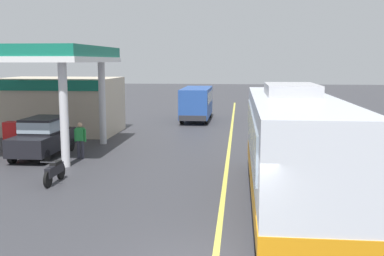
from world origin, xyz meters
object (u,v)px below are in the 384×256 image
Objects in this scene: coach_bus_main at (293,150)px; car_at_pump at (43,135)px; motorcycle_parked_forecourt at (55,171)px; pedestrian_near_pump at (80,138)px; minibus_opposing_lane at (197,101)px.

car_at_pump is at bearing 149.85° from coach_bus_main.
motorcycle_parked_forecourt is (2.39, -4.56, -0.57)m from car_at_pump.
pedestrian_near_pump is at bearing -8.25° from car_at_pump.
minibus_opposing_lane reaches higher than pedestrian_near_pump.
coach_bus_main is 2.63× the size of car_at_pump.
minibus_opposing_lane is 18.70m from motorcycle_parked_forecourt.
car_at_pump is 1.88m from pedestrian_near_pump.
coach_bus_main is 6.13× the size of motorcycle_parked_forecourt.
motorcycle_parked_forecourt is at bearing -100.76° from minibus_opposing_lane.
car_at_pump is 5.18m from motorcycle_parked_forecourt.
motorcycle_parked_forecourt is 4.35m from pedestrian_near_pump.
minibus_opposing_lane is at bearing 103.57° from coach_bus_main.
car_at_pump is 14.99m from minibus_opposing_lane.
coach_bus_main reaches higher than car_at_pump.
minibus_opposing_lane is at bearing 79.24° from motorcycle_parked_forecourt.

